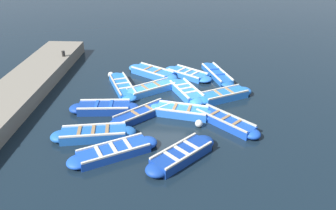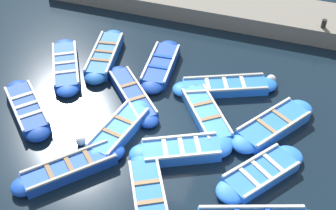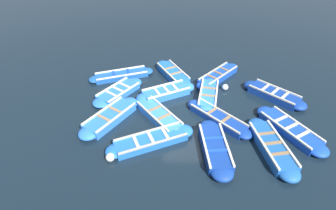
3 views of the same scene
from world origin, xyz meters
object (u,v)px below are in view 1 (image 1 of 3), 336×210
object	(u,v)px
boat_far_corner	(152,73)
boat_centre	(181,155)
boat_drifting	(122,86)
buoy_orange_near	(111,75)
bollard_north	(63,54)
boat_stern_in	(143,114)
boat_bow_out	(225,121)
boat_outer_right	(182,112)
boat_broadside	(188,74)
boat_alongside	(114,152)
buoy_yellow_far	(199,123)
boat_inner_gap	(217,74)
boat_tucked	(104,108)
boat_outer_left	(224,95)
boat_near_quay	(94,134)
boat_end_of_row	(186,92)
boat_mid_row	(151,89)

from	to	relation	value
boat_far_corner	boat_centre	size ratio (longest dim) A/B	1.13
boat_drifting	buoy_orange_near	bearing A→B (deg)	-58.04
bollard_north	boat_far_corner	bearing A→B (deg)	169.91
boat_stern_in	bollard_north	bearing A→B (deg)	-46.44
boat_drifting	boat_bow_out	xyz separation A→B (m)	(-5.34, 3.58, 0.02)
boat_outer_right	boat_bow_out	xyz separation A→B (m)	(-1.97, 0.78, -0.01)
boat_broadside	boat_alongside	world-z (taller)	boat_alongside
boat_stern_in	buoy_yellow_far	distance (m)	2.74
bollard_north	buoy_yellow_far	xyz separation A→B (m)	(-8.42, 6.84, -0.76)
boat_stern_in	boat_broadside	bearing A→B (deg)	-112.93
bollard_north	buoy_orange_near	world-z (taller)	bollard_north
boat_inner_gap	buoy_orange_near	size ratio (longest dim) A/B	10.70
boat_outer_right	boat_tucked	bearing A→B (deg)	-2.34
boat_centre	boat_stern_in	bearing A→B (deg)	-59.15
boat_outer_left	boat_inner_gap	size ratio (longest dim) A/B	0.87
bollard_north	boat_inner_gap	bearing A→B (deg)	174.36
boat_near_quay	boat_inner_gap	size ratio (longest dim) A/B	0.96
boat_near_quay	bollard_north	world-z (taller)	bollard_north
boat_alongside	boat_near_quay	size ratio (longest dim) A/B	0.98
boat_end_of_row	buoy_orange_near	xyz separation A→B (m)	(4.52, -2.12, -0.02)
boat_end_of_row	boat_alongside	xyz separation A→B (m)	(2.80, 5.56, -0.02)
boat_stern_in	boat_outer_left	size ratio (longest dim) A/B	0.93
bollard_north	buoy_orange_near	xyz separation A→B (m)	(-3.30, 1.49, -0.76)
boat_tucked	boat_outer_right	xyz separation A→B (m)	(-3.78, 0.15, -0.00)
boat_alongside	boat_inner_gap	xyz separation A→B (m)	(-4.64, -8.21, -0.02)
boat_stern_in	boat_drifting	distance (m)	3.40
boat_stern_in	boat_outer_right	world-z (taller)	boat_outer_right
boat_broadside	boat_alongside	xyz separation A→B (m)	(2.88, 8.11, 0.02)
boat_drifting	bollard_north	xyz separation A→B (m)	(4.27, -3.03, 0.77)
boat_alongside	buoy_orange_near	distance (m)	7.86
boat_near_quay	boat_mid_row	bearing A→B (deg)	-112.93
boat_inner_gap	boat_alongside	bearing A→B (deg)	60.51
boat_outer_left	boat_tucked	size ratio (longest dim) A/B	0.97
boat_mid_row	boat_alongside	xyz separation A→B (m)	(0.90, 5.85, 0.00)
boat_stern_in	buoy_yellow_far	bearing A→B (deg)	163.99
boat_stern_in	bollard_north	distance (m)	8.43
boat_tucked	boat_alongside	distance (m)	3.68
boat_outer_left	boat_tucked	world-z (taller)	boat_tucked
boat_bow_out	boat_broadside	bearing A→B (deg)	-73.05
boat_tucked	boat_centre	xyz separation A→B (m)	(-3.83, 3.58, 0.00)
boat_outer_right	boat_near_quay	distance (m)	4.29
boat_far_corner	boat_centre	distance (m)	8.46
boat_bow_out	boat_centre	bearing A→B (deg)	54.02
boat_centre	boat_drifting	world-z (taller)	boat_centre
boat_broadside	boat_end_of_row	distance (m)	2.55
boat_outer_right	boat_drifting	distance (m)	4.38
boat_outer_right	boat_centre	xyz separation A→B (m)	(-0.05, 3.42, 0.01)
boat_outer_left	boat_near_quay	bearing A→B (deg)	34.55
boat_centre	boat_bow_out	xyz separation A→B (m)	(-1.92, -2.65, -0.01)
boat_stern_in	boat_drifting	bearing A→B (deg)	-63.53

